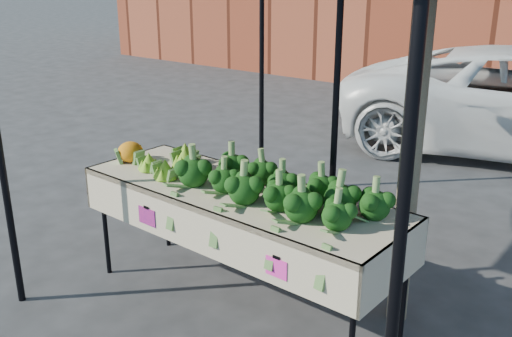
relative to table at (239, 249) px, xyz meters
The scene contains 7 objects.
ground 0.47m from the table, 162.71° to the right, with size 90.00×90.00×0.00m, color #272729.
table is the anchor object (origin of this frame).
canopy 1.05m from the table, 73.62° to the left, with size 3.16×3.16×2.74m, color black, non-canonical shape.
broccoli_heap 0.67m from the table, ahead, with size 1.48×0.58×0.27m, color black.
romanesco_cluster 0.87m from the table, behind, with size 0.44×0.58×0.21m, color #7CBE26.
cauliflower_pair 1.18m from the table, behind, with size 0.21×0.21×0.19m, color orange.
street_tree 1.93m from the table, 30.13° to the left, with size 2.05×2.05×4.03m, color #1E4C14, non-canonical shape.
Camera 1 is at (2.50, -2.76, 2.32)m, focal length 40.43 mm.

